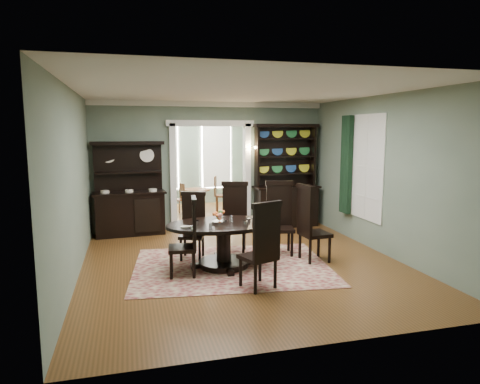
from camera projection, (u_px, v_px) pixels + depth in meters
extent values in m
cube|color=brown|center=(243.00, 264.00, 7.55)|extent=(5.50, 6.00, 0.01)
cube|color=silver|center=(244.00, 90.00, 7.12)|extent=(5.50, 6.00, 0.01)
cube|color=gray|center=(73.00, 185.00, 6.64)|extent=(0.01, 6.00, 3.00)
cube|color=gray|center=(384.00, 175.00, 8.03)|extent=(0.01, 6.00, 3.00)
cube|color=gray|center=(319.00, 211.00, 4.46)|extent=(5.50, 0.01, 3.00)
cube|color=gray|center=(132.00, 167.00, 9.74)|extent=(1.85, 0.01, 3.00)
cube|color=gray|center=(282.00, 164.00, 10.66)|extent=(1.85, 0.01, 3.00)
cube|color=gray|center=(210.00, 113.00, 10.02)|extent=(1.80, 0.01, 0.50)
cube|color=white|center=(210.00, 104.00, 9.95)|extent=(5.50, 0.10, 0.12)
cube|color=brown|center=(199.00, 214.00, 12.09)|extent=(3.50, 3.50, 0.01)
cube|color=silver|center=(198.00, 106.00, 11.66)|extent=(3.50, 3.50, 0.01)
cube|color=gray|center=(134.00, 162.00, 11.44)|extent=(0.01, 3.50, 3.00)
cube|color=gray|center=(259.00, 160.00, 12.32)|extent=(0.01, 3.50, 3.00)
cube|color=gray|center=(190.00, 157.00, 13.55)|extent=(3.50, 0.01, 3.00)
cube|color=white|center=(163.00, 156.00, 13.28)|extent=(1.05, 0.06, 2.20)
cube|color=white|center=(216.00, 155.00, 13.71)|extent=(1.05, 0.06, 2.20)
cube|color=white|center=(173.00, 177.00, 10.01)|extent=(0.14, 0.25, 2.50)
cube|color=white|center=(247.00, 175.00, 10.47)|extent=(0.14, 0.25, 2.50)
cube|color=white|center=(210.00, 123.00, 10.06)|extent=(2.08, 0.25, 0.14)
cube|color=white|center=(367.00, 167.00, 8.58)|extent=(0.02, 1.10, 2.00)
cube|color=white|center=(366.00, 167.00, 8.58)|extent=(0.01, 1.22, 2.12)
cube|color=#16321C|center=(346.00, 165.00, 9.21)|extent=(0.10, 0.35, 2.10)
cube|color=#B58030|center=(250.00, 151.00, 10.32)|extent=(0.08, 0.05, 0.18)
sphere|color=#FFD88C|center=(247.00, 148.00, 10.14)|extent=(0.07, 0.07, 0.07)
sphere|color=#FFD88C|center=(255.00, 148.00, 10.19)|extent=(0.07, 0.07, 0.07)
cube|color=maroon|center=(232.00, 266.00, 7.39)|extent=(3.59, 2.90, 0.01)
ellipsoid|color=black|center=(223.00, 224.00, 7.30)|extent=(1.99, 1.29, 0.05)
cylinder|color=black|center=(223.00, 226.00, 7.31)|extent=(1.86, 1.86, 0.03)
cylinder|color=black|center=(224.00, 244.00, 7.36)|extent=(0.25, 0.25, 0.68)
cylinder|color=black|center=(224.00, 263.00, 7.40)|extent=(0.86, 0.86, 0.10)
cylinder|color=silver|center=(219.00, 222.00, 7.25)|extent=(0.26, 0.26, 0.05)
cube|color=black|center=(192.00, 236.00, 7.78)|extent=(0.55, 0.54, 0.06)
cube|color=black|center=(194.00, 214.00, 7.91)|extent=(0.42, 0.19, 0.73)
cube|color=black|center=(193.00, 194.00, 7.85)|extent=(0.46, 0.22, 0.08)
cylinder|color=black|center=(181.00, 250.00, 7.65)|extent=(0.05, 0.05, 0.43)
cylinder|color=black|center=(200.00, 250.00, 7.62)|extent=(0.05, 0.05, 0.43)
cylinder|color=black|center=(185.00, 245.00, 7.99)|extent=(0.05, 0.05, 0.43)
cylinder|color=black|center=(203.00, 245.00, 7.96)|extent=(0.05, 0.05, 0.43)
cube|color=black|center=(234.00, 228.00, 8.21)|extent=(0.60, 0.59, 0.06)
cube|color=black|center=(235.00, 205.00, 8.35)|extent=(0.47, 0.20, 0.81)
cube|color=black|center=(235.00, 183.00, 8.29)|extent=(0.52, 0.23, 0.08)
cylinder|color=black|center=(224.00, 242.00, 8.07)|extent=(0.05, 0.05, 0.48)
cylinder|color=black|center=(243.00, 243.00, 8.05)|extent=(0.05, 0.05, 0.48)
cylinder|color=black|center=(225.00, 237.00, 8.44)|extent=(0.05, 0.05, 0.48)
cylinder|color=black|center=(244.00, 238.00, 8.42)|extent=(0.05, 0.05, 0.48)
cube|color=black|center=(280.00, 229.00, 8.06)|extent=(0.58, 0.56, 0.06)
cube|color=black|center=(279.00, 205.00, 8.21)|extent=(0.49, 0.15, 0.83)
cube|color=black|center=(279.00, 183.00, 8.15)|extent=(0.54, 0.18, 0.09)
cylinder|color=black|center=(271.00, 245.00, 7.90)|extent=(0.05, 0.05, 0.49)
cylinder|color=black|center=(292.00, 244.00, 7.92)|extent=(0.05, 0.05, 0.49)
cylinder|color=black|center=(269.00, 239.00, 8.28)|extent=(0.05, 0.05, 0.49)
cylinder|color=black|center=(289.00, 239.00, 8.30)|extent=(0.05, 0.05, 0.49)
cube|color=black|center=(182.00, 248.00, 6.87)|extent=(0.48, 0.50, 0.06)
cube|color=black|center=(194.00, 224.00, 6.85)|extent=(0.10, 0.46, 0.77)
cube|color=black|center=(194.00, 200.00, 6.79)|extent=(0.12, 0.50, 0.08)
cylinder|color=black|center=(171.00, 259.00, 7.06)|extent=(0.05, 0.05, 0.45)
cylinder|color=black|center=(171.00, 266.00, 6.71)|extent=(0.05, 0.05, 0.45)
cylinder|color=black|center=(193.00, 258.00, 7.11)|extent=(0.05, 0.05, 0.45)
cylinder|color=black|center=(194.00, 265.00, 6.76)|extent=(0.05, 0.05, 0.45)
cube|color=black|center=(315.00, 234.00, 7.67)|extent=(0.51, 0.53, 0.06)
cube|color=black|center=(305.00, 211.00, 7.54)|extent=(0.09, 0.50, 0.84)
cube|color=black|center=(305.00, 187.00, 7.48)|extent=(0.12, 0.54, 0.09)
cylinder|color=black|center=(329.00, 249.00, 7.59)|extent=(0.05, 0.05, 0.49)
cylinder|color=black|center=(319.00, 244.00, 7.95)|extent=(0.05, 0.05, 0.49)
cylinder|color=black|center=(310.00, 251.00, 7.46)|extent=(0.05, 0.05, 0.49)
cylinder|color=black|center=(300.00, 246.00, 7.82)|extent=(0.05, 0.05, 0.49)
cube|color=black|center=(258.00, 257.00, 6.35)|extent=(0.60, 0.59, 0.06)
cube|color=black|center=(267.00, 233.00, 6.12)|extent=(0.46, 0.21, 0.80)
cube|color=black|center=(267.00, 205.00, 6.07)|extent=(0.51, 0.24, 0.08)
cylinder|color=black|center=(260.00, 267.00, 6.64)|extent=(0.05, 0.05, 0.47)
cylinder|color=black|center=(241.00, 271.00, 6.43)|extent=(0.05, 0.05, 0.47)
cylinder|color=black|center=(275.00, 273.00, 6.34)|extent=(0.05, 0.05, 0.47)
cylinder|color=black|center=(255.00, 278.00, 6.13)|extent=(0.05, 0.05, 0.47)
cube|color=black|center=(130.00, 214.00, 9.60)|extent=(1.53, 0.62, 0.94)
cube|color=black|center=(129.00, 193.00, 9.53)|extent=(1.63, 0.67, 0.05)
cube|color=black|center=(128.00, 167.00, 9.65)|extent=(1.50, 0.18, 1.10)
cube|color=black|center=(128.00, 172.00, 9.58)|extent=(1.46, 0.36, 0.04)
cube|color=black|center=(127.00, 143.00, 9.46)|extent=(1.61, 0.44, 0.07)
cube|color=black|center=(286.00, 207.00, 10.50)|extent=(1.49, 0.54, 0.96)
cube|color=black|center=(286.00, 187.00, 10.43)|extent=(1.60, 0.60, 0.04)
cube|color=black|center=(284.00, 156.00, 10.53)|extent=(1.49, 0.07, 1.45)
cube|color=black|center=(257.00, 157.00, 10.25)|extent=(0.05, 0.28, 1.49)
cube|color=black|center=(313.00, 156.00, 10.61)|extent=(0.05, 0.28, 1.49)
cube|color=black|center=(286.00, 126.00, 10.30)|extent=(1.60, 0.35, 0.09)
cube|color=black|center=(285.00, 174.00, 10.49)|extent=(1.49, 0.29, 0.03)
cube|color=black|center=(285.00, 157.00, 10.43)|extent=(1.49, 0.29, 0.03)
cube|color=black|center=(286.00, 139.00, 10.37)|extent=(1.49, 0.29, 0.03)
cylinder|color=#5B2D1A|center=(197.00, 190.00, 12.06)|extent=(0.75, 0.75, 0.04)
cylinder|color=#5B2D1A|center=(197.00, 201.00, 12.11)|extent=(0.09, 0.09, 0.66)
cylinder|color=#5B2D1A|center=(197.00, 212.00, 12.15)|extent=(0.41, 0.41, 0.06)
cylinder|color=#5B2D1A|center=(177.00, 200.00, 11.96)|extent=(0.36, 0.36, 0.04)
cube|color=#5B2D1A|center=(182.00, 191.00, 12.01)|extent=(0.12, 0.32, 0.45)
cylinder|color=#5B2D1A|center=(171.00, 207.00, 12.03)|extent=(0.03, 0.03, 0.41)
cylinder|color=#5B2D1A|center=(175.00, 208.00, 11.81)|extent=(0.03, 0.03, 0.41)
cylinder|color=#5B2D1A|center=(179.00, 206.00, 12.16)|extent=(0.03, 0.03, 0.41)
cylinder|color=#5B2D1A|center=(183.00, 207.00, 11.94)|extent=(0.03, 0.03, 0.41)
cylinder|color=#5B2D1A|center=(222.00, 196.00, 12.13)|extent=(0.44, 0.44, 0.04)
cube|color=#5B2D1A|center=(215.00, 186.00, 12.10)|extent=(0.15, 0.39, 0.55)
cylinder|color=#5B2D1A|center=(227.00, 205.00, 12.01)|extent=(0.04, 0.04, 0.50)
cylinder|color=#5B2D1A|center=(228.00, 203.00, 12.31)|extent=(0.04, 0.04, 0.50)
cylinder|color=#5B2D1A|center=(216.00, 205.00, 12.02)|extent=(0.04, 0.04, 0.50)
cylinder|color=#5B2D1A|center=(218.00, 203.00, 12.33)|extent=(0.04, 0.04, 0.50)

